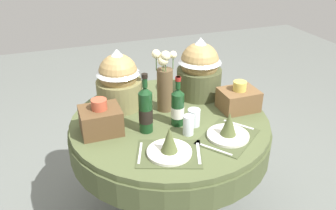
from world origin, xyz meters
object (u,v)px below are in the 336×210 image
wine_bottle_left (178,107)px  dining_table (170,137)px  tumbler_mid (188,125)px  place_setting_left (169,146)px  flower_vase (165,83)px  wine_bottle_right (146,110)px  gift_tub_back_left (118,77)px  place_setting_right (228,130)px  woven_basket_side_right (238,99)px  gift_tub_back_right (200,66)px  tumbler_near_left (194,117)px  woven_basket_side_left (101,119)px

wine_bottle_left → dining_table: bearing=104.7°
tumbler_mid → place_setting_left: bearing=-139.0°
tumbler_mid → dining_table: bearing=100.7°
flower_vase → wine_bottle_left: size_ratio=1.33×
wine_bottle_right → gift_tub_back_left: bearing=101.3°
place_setting_right → gift_tub_back_left: bearing=129.9°
place_setting_right → wine_bottle_right: size_ratio=1.19×
woven_basket_side_right → place_setting_right: bearing=-128.6°
gift_tub_back_left → wine_bottle_left: bearing=-52.2°
tumbler_mid → wine_bottle_left: bearing=98.0°
dining_table → tumbler_mid: 0.28m
tumbler_mid → gift_tub_back_right: bearing=59.2°
wine_bottle_right → gift_tub_back_left: 0.37m
place_setting_right → tumbler_near_left: 0.23m
dining_table → wine_bottle_left: (0.02, -0.08, 0.25)m
wine_bottle_left → woven_basket_side_left: bearing=170.9°
dining_table → place_setting_right: place_setting_right is taller
place_setting_right → wine_bottle_right: (-0.42, 0.23, 0.09)m
dining_table → wine_bottle_left: wine_bottle_left is taller
gift_tub_back_left → gift_tub_back_right: size_ratio=0.95×
flower_vase → wine_bottle_left: bearing=-86.9°
place_setting_left → woven_basket_side_right: (0.59, 0.32, 0.03)m
gift_tub_back_right → place_setting_left: bearing=-126.2°
tumbler_near_left → dining_table: bearing=131.1°
wine_bottle_left → gift_tub_back_right: bearing=48.9°
dining_table → woven_basket_side_right: size_ratio=5.23×
place_setting_left → flower_vase: (0.14, 0.47, 0.14)m
place_setting_left → gift_tub_back_left: size_ratio=1.03×
woven_basket_side_right → flower_vase: bearing=161.4°
place_setting_left → tumbler_near_left: 0.33m
wine_bottle_left → woven_basket_side_right: (0.44, 0.05, -0.05)m
wine_bottle_right → flower_vase: bearing=47.8°
flower_vase → tumbler_mid: (0.03, -0.32, -0.13)m
tumbler_near_left → gift_tub_back_left: 0.55m
place_setting_right → wine_bottle_left: bearing=132.8°
place_setting_right → woven_basket_side_left: size_ratio=1.85×
flower_vase → tumbler_near_left: 0.30m
dining_table → wine_bottle_left: bearing=-75.3°
place_setting_left → wine_bottle_right: size_ratio=1.14×
tumbler_near_left → gift_tub_back_left: bearing=132.3°
flower_vase → tumbler_near_left: flower_vase is taller
gift_tub_back_right → flower_vase: bearing=-156.7°
dining_table → place_setting_left: bearing=-110.5°
tumbler_mid → woven_basket_side_left: woven_basket_side_left is taller
place_setting_right → place_setting_left: bearing=-174.1°
place_setting_right → woven_basket_side_right: 0.36m
dining_table → tumbler_mid: size_ratio=10.55×
wine_bottle_right → woven_basket_side_right: 0.65m
place_setting_left → tumbler_mid: size_ratio=3.44×
flower_vase → tumbler_mid: bearing=-85.0°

